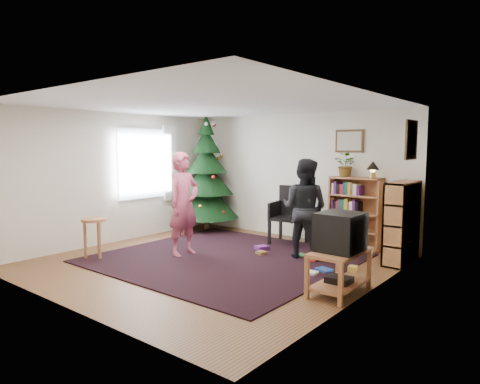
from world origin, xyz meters
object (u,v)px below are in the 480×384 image
Objects in this scene: picture_right at (411,140)px; armchair at (292,212)px; table_lamp at (373,167)px; tv_stand at (339,268)px; picture_back at (350,141)px; potted_plant at (346,165)px; christmas_tree at (207,182)px; person_standing at (184,204)px; person_by_chair at (304,209)px; stool at (94,228)px; bookshelf_back at (355,212)px; bookshelf_right at (402,221)px; crt_tv at (340,232)px.

picture_right is 2.63m from armchair.
armchair is 1.73m from table_lamp.
armchair is at bearing 133.83° from tv_stand.
picture_back reaches higher than potted_plant.
christmas_tree is 5.82× the size of potted_plant.
person_standing reaches higher than table_lamp.
picture_back is 1.85× the size of table_lamp.
tv_stand is 1.83m from person_by_chair.
christmas_tree is at bearing -21.49° from person_by_chair.
armchair is at bearing 173.86° from picture_right.
tv_stand is at bearing 13.85° from stool.
armchair is at bearing -162.89° from bookshelf_back.
bookshelf_back is 0.79× the size of person_by_chair.
potted_plant reaches higher than armchair.
christmas_tree is 3.82× the size of stool.
person_standing reaches higher than bookshelf_right.
person_standing is at bearing -129.19° from potted_plant.
bookshelf_right is at bearing 36.10° from stool.
stool is at bearing 138.68° from person_standing.
tv_stand is 0.51× the size of person_standing.
tv_stand is 0.55× the size of person_by_chair.
picture_back is 1.51m from picture_right.
potted_plant reaches higher than person_by_chair.
christmas_tree is at bearing -170.88° from picture_back.
table_lamp is at bearing 5.77° from christmas_tree.
bookshelf_back is 1.94× the size of stool.
person_by_chair is (0.75, -0.83, 0.23)m from armchair.
table_lamp is (3.36, 3.39, 0.98)m from stool.
picture_back is 0.42× the size of bookshelf_back.
picture_back is 1.85m from bookshelf_right.
bookshelf_back is 1.44× the size of tv_stand.
potted_plant is 0.50m from table_lamp.
christmas_tree is at bearing -174.23° from table_lamp.
table_lamp is at bearing -0.00° from bookshelf_back.
bookshelf_back is 1.00× the size of bookshelf_right.
potted_plant is at bearing 69.33° from bookshelf_right.
table_lamp reaches higher than bookshelf_back.
crt_tv is at bearing -70.50° from bookshelf_back.
potted_plant reaches higher than crt_tv.
table_lamp is at bearing -45.28° from person_standing.
crt_tv is (0.86, -2.42, 0.13)m from bookshelf_back.
tv_stand is 1.64× the size of crt_tv.
picture_right is 1.09× the size of crt_tv.
crt_tv is at bearing -180.00° from tv_stand.
table_lamp is (-0.56, 2.42, 0.71)m from crt_tv.
christmas_tree is 2.84× the size of tv_stand.
picture_back is 0.21× the size of christmas_tree.
person_by_chair is at bearing -55.95° from person_standing.
person_standing is (1.27, -1.93, -0.19)m from christmas_tree.
picture_back is at bearing 112.64° from crt_tv.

